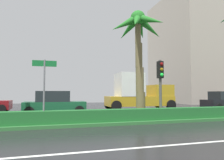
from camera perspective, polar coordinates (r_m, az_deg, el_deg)
The scene contains 10 objects.
ground_plane at distance 12.82m, azimuth -14.87°, elevation -10.74°, with size 90.00×42.00×0.10m, color black.
near_lane_divider_stripe at distance 5.94m, azimuth -12.88°, elevation -18.96°, with size 81.00×0.14×0.01m, color white.
median_strip at distance 11.82m, azimuth -14.72°, elevation -10.77°, with size 85.50×4.00×0.15m, color #2D6B33.
median_hedge at distance 10.38m, azimuth -14.45°, elevation -9.71°, with size 76.50×0.70×0.60m.
palm_tree_centre_left at distance 13.22m, azimuth 7.23°, elevation 11.86°, with size 3.56×3.49×6.50m.
traffic_signal_median_right at distance 12.09m, azimuth 13.04°, elevation 0.50°, with size 0.28×0.43×3.29m.
street_name_sign at distance 10.28m, azimuth -17.96°, elevation -0.62°, with size 1.10×0.08×3.00m.
car_in_traffic_third at distance 15.75m, azimuth -15.44°, elevation -6.16°, with size 4.30×2.02×1.72m.
box_truck_lead at distance 20.28m, azimuth 7.27°, elevation -3.59°, with size 6.40×2.64×3.46m.
building_far_right at distance 39.71m, azimuth 23.26°, elevation 7.12°, with size 14.32×12.75×17.41m.
Camera 1 is at (-0.38, -3.71, 1.60)m, focal length 33.62 mm.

